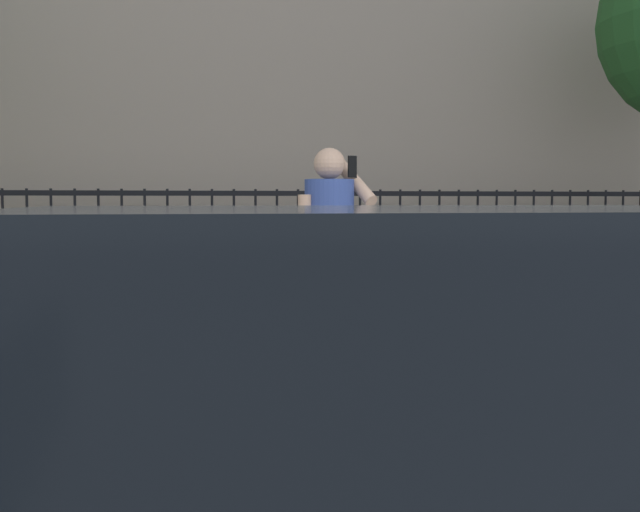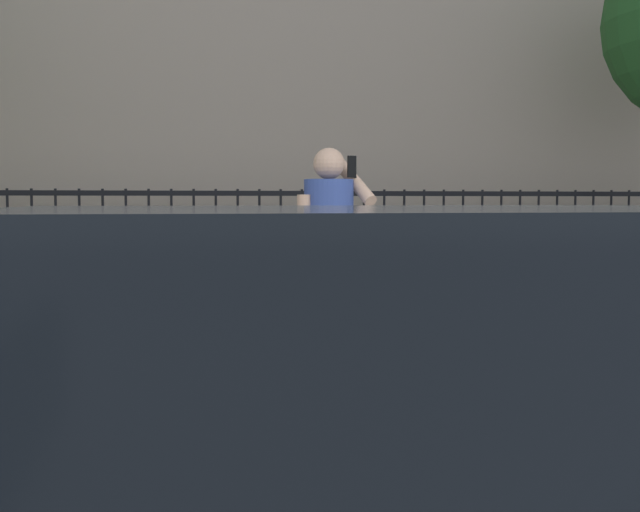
{
  "view_description": "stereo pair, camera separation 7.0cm",
  "coord_description": "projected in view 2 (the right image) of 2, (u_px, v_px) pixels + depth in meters",
  "views": [
    {
      "loc": [
        -1.61,
        -3.26,
        1.47
      ],
      "look_at": [
        -0.4,
        2.27,
        1.06
      ],
      "focal_mm": 43.78,
      "sensor_mm": 36.0,
      "label": 1
    },
    {
      "loc": [
        -1.54,
        -3.27,
        1.47
      ],
      "look_at": [
        -0.4,
        2.27,
        1.06
      ],
      "focal_mm": 43.78,
      "sensor_mm": 36.0,
      "label": 2
    }
  ],
  "objects": [
    {
      "name": "parked_hatchback",
      "position": [
        470.0,
        499.0,
        2.0
      ],
      "size": [
        4.2,
        1.87,
        1.45
      ],
      "color": "#ADAFB5",
      "rests_on": "ground"
    },
    {
      "name": "sidewalk",
      "position": [
        375.0,
        389.0,
        5.75
      ],
      "size": [
        28.0,
        4.4,
        0.15
      ],
      "primitive_type": "cube",
      "color": "#9E9B93",
      "rests_on": "ground"
    },
    {
      "name": "pedestrian_on_phone",
      "position": [
        326.0,
        250.0,
        5.36
      ],
      "size": [
        0.72,
        0.53,
        1.68
      ],
      "color": "tan",
      "rests_on": "sidewalk"
    },
    {
      "name": "street_bench",
      "position": [
        622.0,
        285.0,
        7.53
      ],
      "size": [
        1.6,
        0.45,
        0.95
      ],
      "color": "brown",
      "rests_on": "sidewalk"
    },
    {
      "name": "iron_fence",
      "position": [
        291.0,
        238.0,
        9.3
      ],
      "size": [
        12.03,
        0.04,
        1.6
      ],
      "color": "black",
      "rests_on": "ground"
    }
  ]
}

